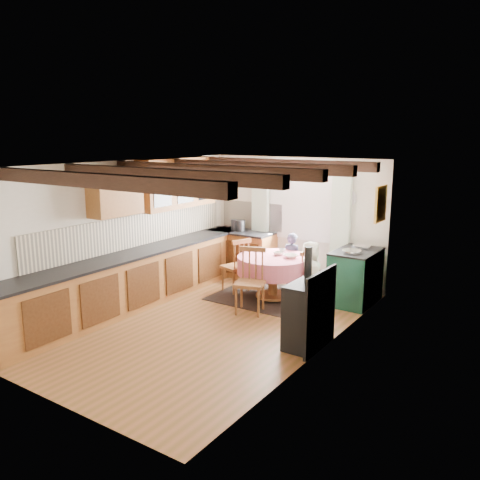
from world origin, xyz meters
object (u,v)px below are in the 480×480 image
Objects in this scene: dining_table at (273,277)px; chair_right at (314,278)px; chair_near at (250,281)px; child_far at (292,261)px; cup at (282,252)px; aga_range at (355,276)px; cast_iron_stove at (307,298)px; child_right at (310,273)px; chair_left at (236,265)px.

chair_right reaches higher than dining_table.
child_far is at bearing 72.18° from chair_near.
aga_range is at bearing 16.40° from cup.
chair_right is 0.86× the size of child_far.
cup is at bearing 127.81° from cast_iron_stove.
child_right reaches higher than chair_near.
chair_left reaches higher than chair_right.
child_far is at bearing 148.98° from chair_left.
cast_iron_stove is at bearing -170.26° from child_right.
dining_table is 0.71m from child_right.
cast_iron_stove is 1.69m from child_right.
aga_range is at bearing -179.95° from child_far.
chair_right is 8.35× the size of cup.
child_right is at bearing 35.13° from chair_near.
chair_near is 1.05× the size of chair_left.
chair_left is 2.13m from aga_range.
dining_table is at bearing -104.78° from cup.
chair_near is at bearing 93.90° from child_far.
child_far is (0.79, 0.68, 0.03)m from chair_left.
chair_near is 1.47m from child_far.
child_right reaches higher than chair_right.
child_right is at bearing 132.57° from chair_right.
dining_table is 1.23× the size of aga_range.
chair_left is 1.45m from child_right.
chair_left reaches higher than aga_range.
chair_right is 0.11m from child_right.
child_right is at bearing -15.60° from cup.
cup is at bearing 59.81° from child_right.
child_right reaches higher than aga_range.
chair_left is at bearing 145.86° from cast_iron_stove.
cup is (-1.22, -0.36, 0.34)m from aga_range.
chair_right is (0.69, 0.92, -0.06)m from chair_near.
chair_left is 0.91m from cup.
child_far is (-0.03, 1.47, 0.01)m from chair_near.
cast_iron_stove is at bearing -45.30° from chair_near.
child_right is 0.71m from cup.
child_right is at bearing -137.47° from aga_range.
cast_iron_stove is 12.52× the size of cup.
cup is at bearing 75.22° from dining_table.
chair_near is at bearing -130.89° from aga_range.
cup is (0.06, 0.22, 0.43)m from dining_table.
child_far is at bearing 87.21° from dining_table.
child_right is at bearing 3.24° from dining_table.
child_right is (0.69, 0.04, 0.17)m from dining_table.
chair_left is at bearing 98.39° from chair_right.
child_right is (1.45, 0.08, 0.05)m from chair_left.
chair_left is 1.08× the size of chair_right.
chair_near is 9.52× the size of cup.
chair_right is at bearing 145.34° from child_far.
cast_iron_stove is at bearing -47.20° from dining_table.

